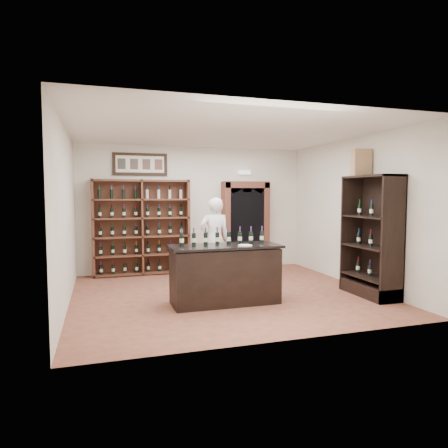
{
  "coord_description": "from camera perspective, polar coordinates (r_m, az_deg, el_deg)",
  "views": [
    {
      "loc": [
        -2.2,
        -7.0,
        1.87
      ],
      "look_at": [
        0.06,
        0.3,
        1.29
      ],
      "focal_mm": 32.0,
      "sensor_mm": 36.0,
      "label": 1
    }
  ],
  "objects": [
    {
      "name": "counter_bottle_1",
      "position": [
        6.72,
        -4.34,
        -2.17
      ],
      "size": [
        0.07,
        0.07,
        0.3
      ],
      "color": "black",
      "rests_on": "tasting_counter"
    },
    {
      "name": "shopkeeper",
      "position": [
        8.48,
        -1.37,
        -2.26
      ],
      "size": [
        0.68,
        0.48,
        1.79
      ],
      "primitive_type": "imported",
      "rotation": [
        0.0,
        0.0,
        3.06
      ],
      "color": "white",
      "rests_on": "ground"
    },
    {
      "name": "counter_bottle_0",
      "position": [
        6.68,
        -6.06,
        -2.22
      ],
      "size": [
        0.07,
        0.07,
        0.3
      ],
      "color": "black",
      "rests_on": "tasting_counter"
    },
    {
      "name": "counter_bottle_5",
      "position": [
        6.95,
        2.29,
        -1.95
      ],
      "size": [
        0.07,
        0.07,
        0.3
      ],
      "color": "black",
      "rests_on": "tasting_counter"
    },
    {
      "name": "counter_bottle_3",
      "position": [
        6.83,
        -0.97,
        -2.06
      ],
      "size": [
        0.07,
        0.07,
        0.3
      ],
      "color": "black",
      "rests_on": "tasting_counter"
    },
    {
      "name": "plate",
      "position": [
        6.65,
        3.02,
        -3.08
      ],
      "size": [
        0.23,
        0.23,
        0.02
      ],
      "primitive_type": "cylinder",
      "color": "silver",
      "rests_on": "tasting_counter"
    },
    {
      "name": "side_cabinet",
      "position": [
        7.8,
        20.37,
        -4.15
      ],
      "size": [
        0.48,
        1.2,
        2.2
      ],
      "color": "black",
      "rests_on": "ground"
    },
    {
      "name": "counter_bottle_2",
      "position": [
        6.77,
        -2.64,
        -2.11
      ],
      "size": [
        0.07,
        0.07,
        0.3
      ],
      "color": "black",
      "rests_on": "tasting_counter"
    },
    {
      "name": "framed_picture",
      "position": [
        9.54,
        -11.89,
        8.35
      ],
      "size": [
        1.25,
        0.04,
        0.52
      ],
      "primitive_type": "cube",
      "color": "black",
      "rests_on": "wall_back"
    },
    {
      "name": "tasting_counter",
      "position": [
        6.85,
        0.14,
        -7.24
      ],
      "size": [
        1.88,
        0.78,
        1.0
      ],
      "color": "black",
      "rests_on": "ground"
    },
    {
      "name": "floor",
      "position": [
        7.57,
        0.23,
        -9.94
      ],
      "size": [
        5.5,
        5.5,
        0.0
      ],
      "primitive_type": "plane",
      "color": "#99503D",
      "rests_on": "ground"
    },
    {
      "name": "emergency_light",
      "position": [
        10.05,
        2.91,
        7.37
      ],
      "size": [
        0.3,
        0.1,
        0.1
      ],
      "primitive_type": "cube",
      "color": "white",
      "rests_on": "wall_back"
    },
    {
      "name": "wall_left",
      "position": [
        7.03,
        -21.68,
        1.03
      ],
      "size": [
        0.04,
        5.0,
        3.0
      ],
      "primitive_type": "cube",
      "color": "silver",
      "rests_on": "ground"
    },
    {
      "name": "wall_right",
      "position": [
        8.58,
        18.03,
        1.67
      ],
      "size": [
        0.04,
        5.0,
        3.0
      ],
      "primitive_type": "cube",
      "color": "silver",
      "rests_on": "ground"
    },
    {
      "name": "wine_crate",
      "position": [
        8.05,
        19.02,
        8.29
      ],
      "size": [
        0.37,
        0.17,
        0.51
      ],
      "primitive_type": "cube",
      "rotation": [
        0.0,
        0.0,
        -0.06
      ],
      "color": "tan",
      "rests_on": "side_cabinet"
    },
    {
      "name": "wine_shelf",
      "position": [
        9.41,
        -11.68,
        -0.43
      ],
      "size": [
        2.2,
        0.38,
        2.2
      ],
      "color": "#532F1C",
      "rests_on": "ground"
    },
    {
      "name": "wall_back",
      "position": [
        9.76,
        -4.19,
        2.17
      ],
      "size": [
        5.5,
        0.04,
        3.0
      ],
      "primitive_type": "cube",
      "color": "silver",
      "rests_on": "ground"
    },
    {
      "name": "counter_bottle_6",
      "position": [
        7.02,
        3.88,
        -1.89
      ],
      "size": [
        0.07,
        0.07,
        0.3
      ],
      "color": "black",
      "rests_on": "tasting_counter"
    },
    {
      "name": "ceiling",
      "position": [
        7.43,
        0.23,
        13.11
      ],
      "size": [
        5.5,
        5.5,
        0.0
      ],
      "primitive_type": "plane",
      "rotation": [
        3.14,
        0.0,
        0.0
      ],
      "color": "white",
      "rests_on": "wall_back"
    },
    {
      "name": "counter_bottle_7",
      "position": [
        7.1,
        5.43,
        -1.83
      ],
      "size": [
        0.07,
        0.07,
        0.3
      ],
      "color": "black",
      "rests_on": "tasting_counter"
    },
    {
      "name": "counter_bottle_4",
      "position": [
        6.89,
        0.68,
        -2.0
      ],
      "size": [
        0.07,
        0.07,
        0.3
      ],
      "color": "black",
      "rests_on": "tasting_counter"
    },
    {
      "name": "arched_doorway",
      "position": [
        9.97,
        3.06,
        0.14
      ],
      "size": [
        1.17,
        0.35,
        2.17
      ],
      "color": "black",
      "rests_on": "ground"
    }
  ]
}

